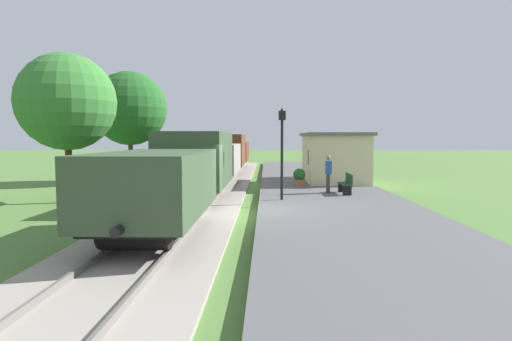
% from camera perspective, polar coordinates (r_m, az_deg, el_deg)
% --- Properties ---
extents(ground_plane, '(160.00, 160.00, 0.00)m').
position_cam_1_polar(ground_plane, '(14.91, -0.53, -6.19)').
color(ground_plane, '#517A38').
extents(platform_slab, '(6.00, 60.00, 0.25)m').
position_cam_1_polar(platform_slab, '(15.12, 11.74, -5.65)').
color(platform_slab, '#565659').
rests_on(platform_slab, ground).
extents(track_ballast, '(3.80, 60.00, 0.12)m').
position_cam_1_polar(track_ballast, '(15.17, -9.68, -5.84)').
color(track_ballast, '#9E9389').
rests_on(track_ballast, ground).
extents(rail_near, '(0.07, 60.00, 0.14)m').
position_cam_1_polar(rail_near, '(15.03, -6.98, -5.40)').
color(rail_near, slate).
rests_on(rail_near, track_ballast).
extents(rail_far, '(0.07, 60.00, 0.14)m').
position_cam_1_polar(rail_far, '(15.30, -12.34, -5.29)').
color(rail_far, slate).
rests_on(rail_far, track_ballast).
extents(freight_train, '(2.50, 32.60, 2.72)m').
position_cam_1_polar(freight_train, '(24.39, -5.41, 1.53)').
color(freight_train, '#384C33').
rests_on(freight_train, rail_near).
extents(station_hut, '(3.50, 5.80, 2.78)m').
position_cam_1_polar(station_hut, '(24.96, 10.41, 1.84)').
color(station_hut, beige).
rests_on(station_hut, platform_slab).
extents(bench_near_hut, '(0.42, 1.50, 0.91)m').
position_cam_1_polar(bench_near_hut, '(19.38, 12.06, -1.67)').
color(bench_near_hut, '#1E4C2D').
rests_on(bench_near_hut, platform_slab).
extents(person_waiting, '(0.25, 0.39, 1.71)m').
position_cam_1_polar(person_waiting, '(19.39, 9.70, -0.26)').
color(person_waiting, '#38332D').
rests_on(person_waiting, platform_slab).
extents(potted_planter, '(0.64, 0.64, 0.92)m').
position_cam_1_polar(potted_planter, '(22.05, 5.84, -0.87)').
color(potted_planter, '#9E6642').
rests_on(potted_planter, platform_slab).
extents(lamp_post_near, '(0.28, 0.28, 3.70)m').
position_cam_1_polar(lamp_post_near, '(16.99, 3.52, 4.60)').
color(lamp_post_near, black).
rests_on(lamp_post_near, platform_slab).
extents(tree_trackside_mid, '(4.05, 4.05, 6.26)m').
position_cam_1_polar(tree_trackside_mid, '(19.59, -24.11, 8.38)').
color(tree_trackside_mid, '#4C3823').
rests_on(tree_trackside_mid, ground).
extents(tree_trackside_far, '(4.53, 4.53, 6.81)m').
position_cam_1_polar(tree_trackside_far, '(27.52, -16.63, 7.97)').
color(tree_trackside_far, '#4C3823').
rests_on(tree_trackside_far, ground).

